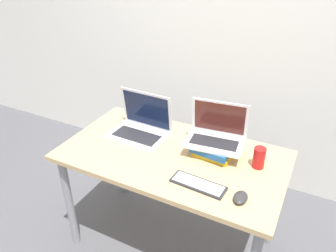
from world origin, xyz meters
TOP-DOWN VIEW (x-y plane):
  - wall_back at (0.00, 1.34)m, footprint 8.00×0.05m
  - desk at (0.00, 0.36)m, footprint 1.31×0.72m
  - laptop_left at (-0.28, 0.47)m, footprint 0.37×0.27m
  - book_stack at (0.22, 0.49)m, footprint 0.24×0.26m
  - laptop_on_books at (0.21, 0.51)m, footprint 0.35×0.26m
  - wireless_keyboard at (0.24, 0.17)m, footprint 0.29×0.12m
  - mouse at (0.47, 0.16)m, footprint 0.07×0.10m
  - soda_can at (0.48, 0.46)m, footprint 0.07×0.07m

SIDE VIEW (x-z plane):
  - desk at x=0.00m, z-range 0.28..1.02m
  - wireless_keyboard at x=0.24m, z-range 0.74..0.76m
  - mouse at x=0.47m, z-range 0.74..0.77m
  - book_stack at x=0.22m, z-range 0.74..0.81m
  - laptop_left at x=-0.28m, z-range 0.66..0.93m
  - soda_can at x=0.48m, z-range 0.74..0.86m
  - laptop_on_books at x=0.21m, z-range 0.74..0.98m
  - wall_back at x=0.00m, z-range 0.00..2.70m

